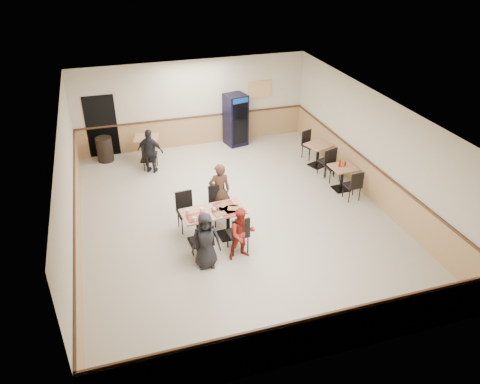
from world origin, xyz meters
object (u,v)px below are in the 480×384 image
object	(u,v)px
lone_diner	(150,151)
side_table_far	(318,152)
pepsi_cooler	(236,120)
back_table	(147,145)
diner_man_opposite	(220,191)
diner_woman_left	(206,241)
diner_woman_right	(242,234)
main_table	(213,220)
trash_bin	(105,149)
side_table_near	(342,174)

from	to	relation	value
lone_diner	side_table_far	xyz separation A→B (m)	(5.18, -1.16, -0.21)
pepsi_cooler	back_table	bearing A→B (deg)	174.69
pepsi_cooler	diner_man_opposite	bearing A→B (deg)	-124.15
back_table	diner_woman_left	bearing A→B (deg)	-84.84
side_table_far	pepsi_cooler	bearing A→B (deg)	129.29
diner_woman_right	lone_diner	bearing A→B (deg)	103.25
lone_diner	back_table	bearing A→B (deg)	-60.97
diner_man_opposite	pepsi_cooler	world-z (taller)	pepsi_cooler
main_table	trash_bin	distance (m)	5.86
side_table_near	trash_bin	size ratio (longest dim) A/B	0.90
pepsi_cooler	trash_bin	xyz separation A→B (m)	(-4.52, -0.04, -0.50)
diner_woman_left	diner_man_opposite	size ratio (longest dim) A/B	0.88
diner_woman_right	lone_diner	distance (m)	5.21
lone_diner	back_table	size ratio (longest dim) A/B	1.56
main_table	diner_woman_right	bearing A→B (deg)	-67.62
main_table	back_table	bearing A→B (deg)	96.56
main_table	lone_diner	xyz separation A→B (m)	(-0.96, 4.11, 0.17)
diner_man_opposite	side_table_near	size ratio (longest dim) A/B	2.11
back_table	pepsi_cooler	xyz separation A→B (m)	(3.16, 0.39, 0.37)
diner_woman_left	back_table	bearing A→B (deg)	101.12
diner_woman_left	side_table_far	bearing A→B (deg)	46.15
diner_woman_left	diner_man_opposite	distance (m)	2.11
diner_woman_right	lone_diner	world-z (taller)	lone_diner
diner_man_opposite	trash_bin	size ratio (longest dim) A/B	1.91
diner_woman_left	diner_man_opposite	xyz separation A→B (m)	(0.84, 1.93, 0.09)
side_table_near	main_table	bearing A→B (deg)	-162.53
lone_diner	pepsi_cooler	world-z (taller)	pepsi_cooler
side_table_far	trash_bin	size ratio (longest dim) A/B	1.10
side_table_near	diner_woman_left	bearing A→B (deg)	-153.73
diner_woman_right	back_table	size ratio (longest dim) A/B	1.43
main_table	back_table	xyz separation A→B (m)	(-0.96, 5.03, -0.01)
main_table	pepsi_cooler	bearing A→B (deg)	63.63
pepsi_cooler	side_table_far	bearing A→B (deg)	-63.10
lone_diner	trash_bin	bearing A→B (deg)	-14.14
diner_man_opposite	trash_bin	world-z (taller)	diner_man_opposite
side_table_near	back_table	size ratio (longest dim) A/B	0.81
diner_woman_left	side_table_far	distance (m)	6.08
side_table_near	back_table	distance (m)	6.37
diner_woman_right	pepsi_cooler	distance (m)	6.57
trash_bin	lone_diner	bearing A→B (deg)	-43.16
lone_diner	back_table	world-z (taller)	lone_diner
side_table_far	diner_man_opposite	bearing A→B (deg)	-152.30
lone_diner	diner_man_opposite	bearing A→B (deg)	142.74
diner_woman_right	pepsi_cooler	size ratio (longest dim) A/B	0.72
lone_diner	diner_woman_left	bearing A→B (deg)	125.11
diner_woman_left	trash_bin	world-z (taller)	diner_woman_left
main_table	side_table_near	world-z (taller)	main_table
main_table	side_table_far	world-z (taller)	main_table
diner_woman_left	diner_woman_right	distance (m)	0.88
main_table	lone_diner	bearing A→B (deg)	98.89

